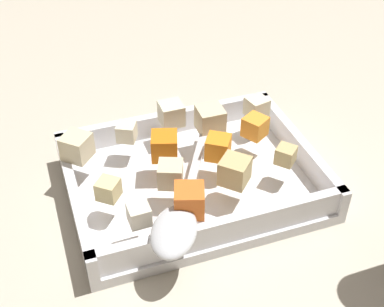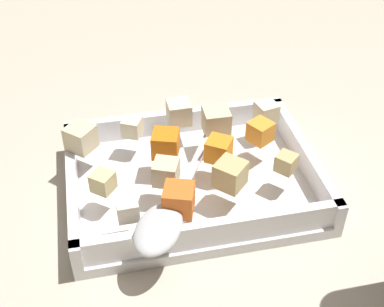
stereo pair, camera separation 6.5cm
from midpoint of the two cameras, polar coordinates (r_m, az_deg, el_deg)
name	(u,v)px [view 2 (the right image)]	position (r m, az deg, el deg)	size (l,w,h in m)	color
ground_plane	(197,190)	(0.69, 3.23, -4.09)	(4.00, 4.00, 0.00)	#BCB29E
baking_dish	(192,180)	(0.68, 2.74, -3.01)	(0.31, 0.23, 0.05)	silver
carrot_chunk_mid_right	(166,144)	(0.65, -0.05, 0.94)	(0.03, 0.03, 0.03)	orange
carrot_chunk_mid_left	(260,132)	(0.69, 10.11, 2.25)	(0.03, 0.03, 0.03)	orange
carrot_chunk_rim_edge	(179,200)	(0.58, 1.78, -5.17)	(0.03, 0.03, 0.03)	orange
carrot_chunk_front_center	(219,149)	(0.65, 5.74, 0.38)	(0.03, 0.03, 0.03)	orange
potato_chunk_corner_nw	(286,163)	(0.65, 13.00, -1.10)	(0.02, 0.02, 0.02)	tan
potato_chunk_heap_side	(81,138)	(0.67, -9.29, 1.59)	(0.03, 0.03, 0.03)	beige
potato_chunk_far_right	(230,174)	(0.61, 7.19, -2.39)	(0.03, 0.03, 0.03)	tan
potato_chunk_near_left	(179,112)	(0.71, 1.20, 4.39)	(0.03, 0.03, 0.03)	beige
potato_chunk_heap_top	(132,127)	(0.69, -3.86, 2.79)	(0.02, 0.02, 0.02)	beige
potato_chunk_corner_se	(103,182)	(0.61, -6.66, -3.19)	(0.02, 0.02, 0.02)	#E0CC89
potato_chunk_near_right	(266,112)	(0.73, 10.60, 4.35)	(0.03, 0.03, 0.03)	beige
potato_chunk_corner_sw	(216,121)	(0.69, 5.32, 3.42)	(0.03, 0.03, 0.03)	beige
potato_chunk_corner_ne	(166,172)	(0.61, 0.18, -2.16)	(0.03, 0.03, 0.03)	beige
parsnip_chunk_far_left	(128,209)	(0.58, -3.80, -6.17)	(0.02, 0.02, 0.02)	silver
serving_spoon	(163,220)	(0.57, 0.12, -7.39)	(0.15, 0.24, 0.02)	silver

